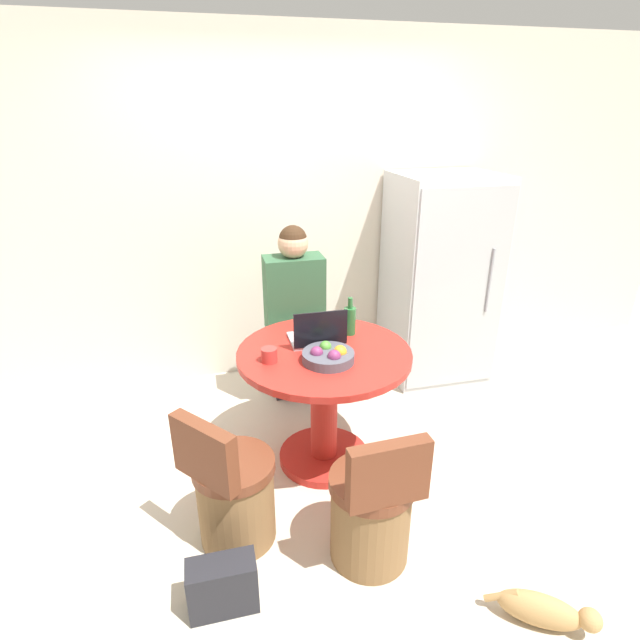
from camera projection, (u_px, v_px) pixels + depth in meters
name	position (u px, v px, depth m)	size (l,w,h in m)	color
ground_plane	(339.00, 481.00, 2.97)	(12.00, 12.00, 0.00)	beige
wall_back	(287.00, 213.00, 3.82)	(7.00, 0.06, 2.60)	beige
refrigerator	(439.00, 279.00, 3.92)	(0.76, 0.69, 1.61)	silver
dining_table	(324.00, 390.00, 2.96)	(1.00, 1.00, 0.77)	#B2261E
chair_near_left_corner	(233.00, 495.00, 2.48)	(0.47, 0.47, 0.78)	brown
chair_near_camera	(372.00, 512.00, 2.37)	(0.41, 0.41, 0.78)	brown
person_seated	(293.00, 310.00, 3.51)	(0.40, 0.37, 1.35)	#2D2D38
laptop	(317.00, 336.00, 2.93)	(0.31, 0.24, 0.23)	#B7B7BC
fruit_bowl	(329.00, 356.00, 2.72)	(0.29, 0.29, 0.10)	#4C4C56
coffee_cup	(269.00, 355.00, 2.72)	(0.09, 0.09, 0.08)	#B2332D
bottle	(350.00, 320.00, 3.03)	(0.07, 0.07, 0.24)	#23602D
cat	(544.00, 611.00, 2.12)	(0.40, 0.30, 0.15)	tan
handbag	(223.00, 586.00, 2.17)	(0.30, 0.14, 0.26)	#232328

